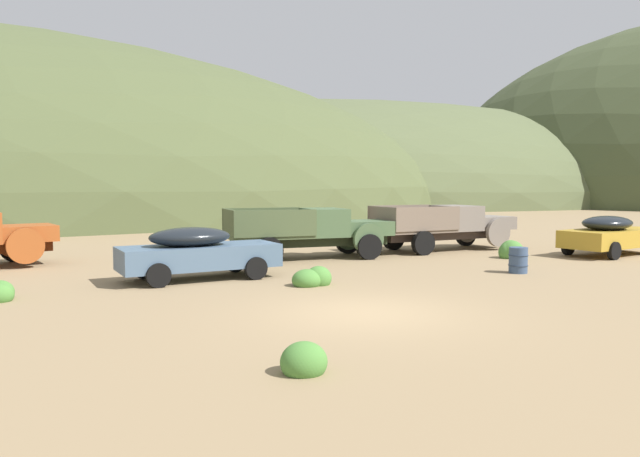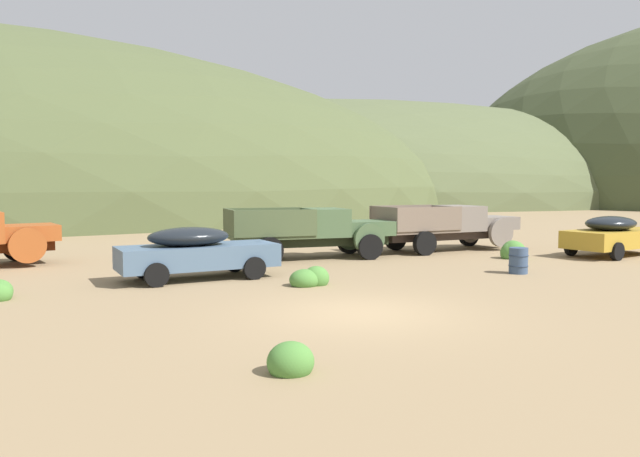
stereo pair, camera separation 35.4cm
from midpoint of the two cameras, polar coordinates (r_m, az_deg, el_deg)
name	(u,v)px [view 1 (the left image)]	position (r m, az deg, el deg)	size (l,w,h in m)	color
ground_plane	(366,313)	(13.60, 3.60, -7.90)	(300.00, 300.00, 0.00)	#937A56
hill_center	(360,202)	(89.77, 3.68, 2.50)	(119.69, 64.08, 28.49)	#56603D
car_chalk_blue	(204,252)	(18.52, -11.34, -2.15)	(5.14, 2.67, 1.57)	slate
truck_weathered_green	(321,232)	(23.13, -0.39, -0.28)	(6.41, 2.65, 1.91)	#232B1B
truck_primer_gray	(452,226)	(26.60, 11.89, 0.27)	(6.64, 3.20, 1.91)	#3D322D
car_mustard	(612,234)	(26.80, 25.35, -0.50)	(5.02, 3.17, 1.57)	#B28928
oil_drum_spare	(518,260)	(20.34, 17.59, -2.84)	(0.62, 0.62, 0.82)	#384C6B
bush_near_barrel	(511,252)	(24.25, 17.01, -2.11)	(0.97, 0.85, 0.88)	#4C8438
bush_lone_scrub	(304,362)	(9.45, -2.63, -12.41)	(0.73, 0.68, 0.62)	#4C8438
bush_between_trucks	(312,279)	(17.11, -1.31, -4.76)	(1.16, 0.80, 0.69)	#4C8438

